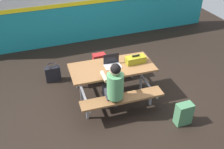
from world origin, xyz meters
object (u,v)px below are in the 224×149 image
backpack_dark (183,114)px  satchel_spare (99,62)px  tote_bag_bright (53,74)px  laptop_silver (112,63)px  toolbox_grey (136,60)px  student_nearer (114,85)px  picnic_table_main (112,74)px

backpack_dark → satchel_spare: bearing=111.9°
tote_bag_bright → laptop_silver: bearing=-41.1°
toolbox_grey → student_nearer: bearing=-141.4°
backpack_dark → tote_bag_bright: backpack_dark is taller
satchel_spare → picnic_table_main: bearing=-93.1°
student_nearer → backpack_dark: 1.39m
tote_bag_bright → backpack_dark: bearing=-47.0°
toolbox_grey → satchel_spare: (-0.44, 1.08, -0.60)m
backpack_dark → tote_bag_bright: size_ratio=1.02×
student_nearer → tote_bag_bright: (-0.91, 1.54, -0.51)m
tote_bag_bright → satchel_spare: bearing=3.6°
toolbox_grey → backpack_dark: bearing=-68.3°
picnic_table_main → toolbox_grey: bearing=-2.6°
toolbox_grey → satchel_spare: toolbox_grey is taller
laptop_silver → tote_bag_bright: size_ratio=0.77×
tote_bag_bright → satchel_spare: 1.13m
picnic_table_main → backpack_dark: picnic_table_main is taller
tote_bag_bright → toolbox_grey: bearing=-32.8°
laptop_silver → satchel_spare: 1.17m
tote_bag_bright → satchel_spare: satchel_spare is taller
student_nearer → tote_bag_bright: bearing=120.5°
student_nearer → backpack_dark: bearing=-29.6°
student_nearer → backpack_dark: student_nearer is taller
laptop_silver → toolbox_grey: (0.48, -0.06, 0.02)m
student_nearer → laptop_silver: (0.18, 0.59, 0.08)m
student_nearer → backpack_dark: (1.13, -0.64, -0.49)m
student_nearer → laptop_silver: 0.62m
tote_bag_bright → picnic_table_main: bearing=-42.7°
backpack_dark → tote_bag_bright: (-2.03, 2.18, -0.02)m
toolbox_grey → tote_bag_bright: toolbox_grey is taller
picnic_table_main → laptop_silver: 0.22m
student_nearer → tote_bag_bright: 1.86m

